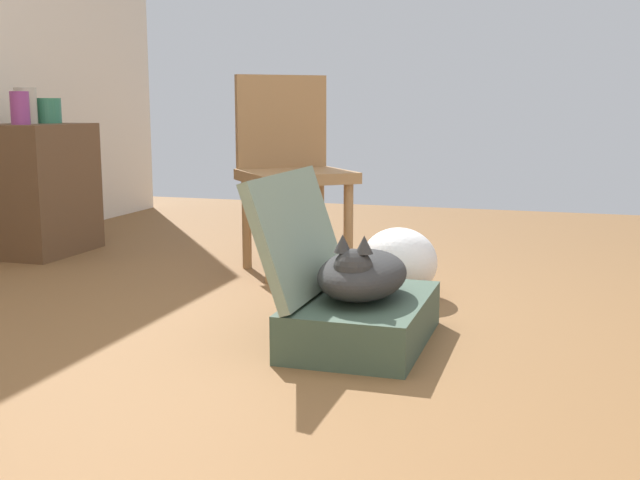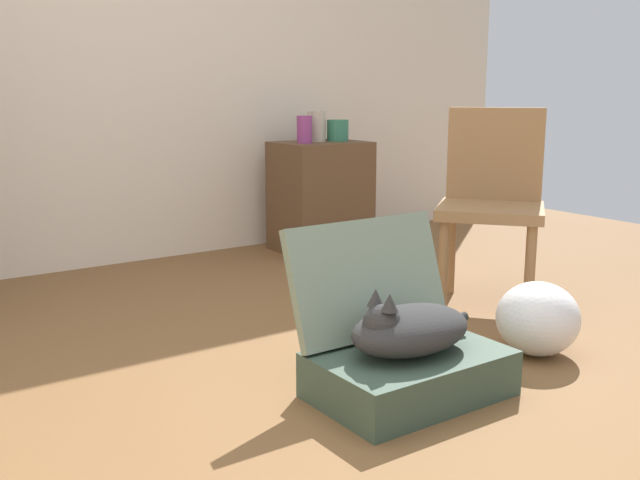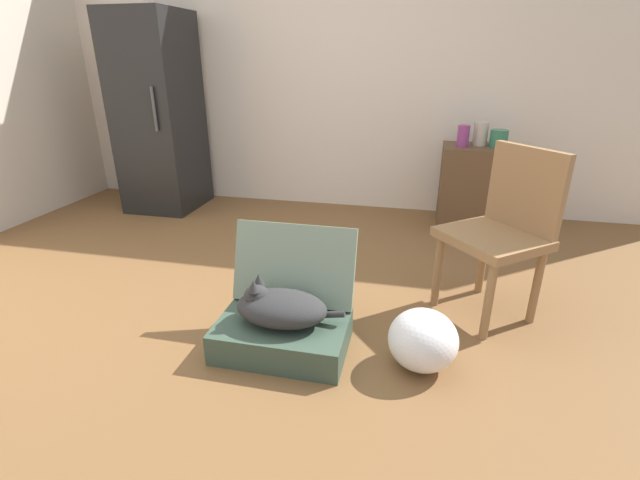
{
  "view_description": "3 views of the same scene",
  "coord_description": "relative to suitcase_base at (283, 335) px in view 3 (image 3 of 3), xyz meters",
  "views": [
    {
      "loc": [
        -2.1,
        -0.78,
        0.78
      ],
      "look_at": [
        0.52,
        0.04,
        0.3
      ],
      "focal_mm": 44.25,
      "sensor_mm": 36.0,
      "label": 1
    },
    {
      "loc": [
        -1.19,
        -1.86,
        1.01
      ],
      "look_at": [
        0.19,
        0.14,
        0.49
      ],
      "focal_mm": 40.93,
      "sensor_mm": 36.0,
      "label": 2
    },
    {
      "loc": [
        0.92,
        -1.91,
        1.33
      ],
      "look_at": [
        0.43,
        0.26,
        0.42
      ],
      "focal_mm": 24.96,
      "sensor_mm": 36.0,
      "label": 3
    }
  ],
  "objects": [
    {
      "name": "ground_plane",
      "position": [
        -0.34,
        0.17,
        -0.08
      ],
      "size": [
        7.68,
        7.68,
        0.0
      ],
      "primitive_type": "plane",
      "color": "brown",
      "rests_on": "ground"
    },
    {
      "name": "suitcase_base",
      "position": [
        0.0,
        0.0,
        0.0
      ],
      "size": [
        0.63,
        0.41,
        0.15
      ],
      "primitive_type": "cube",
      "color": "#384C3D",
      "rests_on": "ground"
    },
    {
      "name": "cat",
      "position": [
        -0.01,
        0.0,
        0.16
      ],
      "size": [
        0.52,
        0.28,
        0.23
      ],
      "color": "#2D2D2D",
      "rests_on": "suitcase_base"
    },
    {
      "name": "refrigerator",
      "position": [
        -1.75,
        1.97,
        0.78
      ],
      "size": [
        0.6,
        0.68,
        1.71
      ],
      "color": "black",
      "rests_on": "ground"
    },
    {
      "name": "side_table",
      "position": [
        1.04,
        2.02,
        0.26
      ],
      "size": [
        0.55,
        0.42,
        0.68
      ],
      "primitive_type": "cube",
      "color": "brown",
      "rests_on": "ground"
    },
    {
      "name": "plastic_bag_white",
      "position": [
        0.66,
        0.02,
        0.07
      ],
      "size": [
        0.32,
        0.31,
        0.28
      ],
      "primitive_type": "ellipsoid",
      "color": "white",
      "rests_on": "ground"
    },
    {
      "name": "wall_back",
      "position": [
        -0.34,
        2.43,
        1.22
      ],
      "size": [
        6.4,
        0.15,
        2.6
      ],
      "color": "beige",
      "rests_on": "ground"
    },
    {
      "name": "vase_tall",
      "position": [
        0.9,
        1.99,
        0.68
      ],
      "size": [
        0.09,
        0.09,
        0.16
      ],
      "primitive_type": "cylinder",
      "color": "#8C387A",
      "rests_on": "side_table"
    },
    {
      "name": "suitcase_lid",
      "position": [
        0.0,
        0.22,
        0.28
      ],
      "size": [
        0.63,
        0.17,
        0.4
      ],
      "primitive_type": "cube",
      "rotation": [
        1.25,
        0.0,
        0.0
      ],
      "color": "gray",
      "rests_on": "suitcase_base"
    },
    {
      "name": "chair",
      "position": [
        1.04,
        0.61,
        0.43
      ],
      "size": [
        0.63,
        0.64,
        0.91
      ],
      "rotation": [
        0.0,
        0.0,
        -0.88
      ],
      "color": "olive",
      "rests_on": "ground"
    },
    {
      "name": "vase_round",
      "position": [
        1.04,
        2.06,
        0.69
      ],
      "size": [
        0.11,
        0.11,
        0.18
      ],
      "primitive_type": "cylinder",
      "color": "#B7AD99",
      "rests_on": "side_table"
    },
    {
      "name": "vase_short",
      "position": [
        1.17,
        2.03,
        0.67
      ],
      "size": [
        0.14,
        0.14,
        0.13
      ],
      "primitive_type": "cylinder",
      "color": "#2D7051",
      "rests_on": "side_table"
    }
  ]
}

